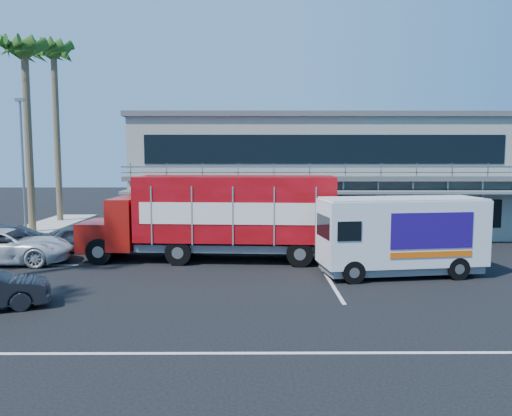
{
  "coord_description": "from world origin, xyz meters",
  "views": [
    {
      "loc": [
        -0.98,
        -17.78,
        4.81
      ],
      "look_at": [
        -0.83,
        6.39,
        2.3
      ],
      "focal_mm": 35.0,
      "sensor_mm": 36.0,
      "label": 1
    }
  ],
  "objects": [
    {
      "name": "parked_car_e",
      "position": [
        -9.5,
        7.2,
        0.67
      ],
      "size": [
        4.16,
        2.36,
        1.33
      ],
      "primitive_type": "imported",
      "rotation": [
        0.0,
        0.0,
        1.78
      ],
      "color": "gray",
      "rests_on": "ground"
    },
    {
      "name": "parked_car_d",
      "position": [
        -12.5,
        6.16,
        0.76
      ],
      "size": [
        5.65,
        4.02,
        1.52
      ],
      "primitive_type": "imported",
      "rotation": [
        0.0,
        0.0,
        1.98
      ],
      "color": "#2D323C",
      "rests_on": "ground"
    },
    {
      "name": "white_van",
      "position": [
        4.97,
        2.0,
        1.67
      ],
      "size": [
        6.71,
        3.08,
        3.16
      ],
      "rotation": [
        0.0,
        0.0,
        0.14
      ],
      "color": "silver",
      "rests_on": "ground"
    },
    {
      "name": "ground",
      "position": [
        0.0,
        0.0,
        0.0
      ],
      "size": [
        120.0,
        120.0,
        0.0
      ],
      "primitive_type": "plane",
      "color": "black",
      "rests_on": "ground"
    },
    {
      "name": "red_truck",
      "position": [
        -2.56,
        5.05,
        2.15
      ],
      "size": [
        11.75,
        3.46,
        3.91
      ],
      "rotation": [
        0.0,
        0.0,
        -0.06
      ],
      "color": "#98110C",
      "rests_on": "ground"
    },
    {
      "name": "light_pole_far",
      "position": [
        -14.2,
        11.0,
        4.5
      ],
      "size": [
        0.5,
        0.25,
        8.09
      ],
      "color": "gray",
      "rests_on": "ground"
    },
    {
      "name": "palm_e",
      "position": [
        -14.7,
        13.0,
        10.57
      ],
      "size": [
        2.8,
        2.8,
        12.25
      ],
      "color": "brown",
      "rests_on": "ground"
    },
    {
      "name": "building",
      "position": [
        3.0,
        14.94,
        3.66
      ],
      "size": [
        22.4,
        12.0,
        7.3
      ],
      "color": "gray",
      "rests_on": "ground"
    },
    {
      "name": "parked_car_c",
      "position": [
        -12.03,
        4.4,
        0.78
      ],
      "size": [
        5.8,
        2.97,
        1.57
      ],
      "primitive_type": "imported",
      "rotation": [
        0.0,
        0.0,
        1.64
      ],
      "color": "silver",
      "rests_on": "ground"
    },
    {
      "name": "palm_f",
      "position": [
        -15.1,
        18.5,
        11.47
      ],
      "size": [
        2.8,
        2.8,
        13.25
      ],
      "color": "brown",
      "rests_on": "ground"
    }
  ]
}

